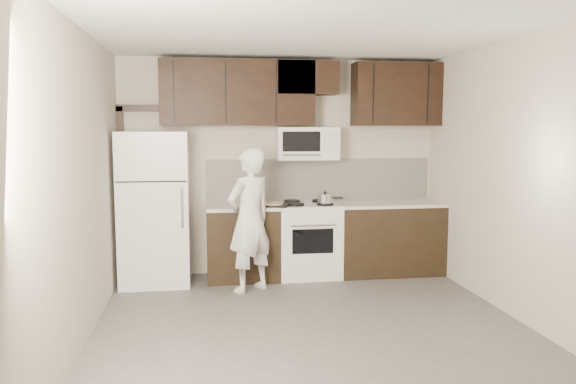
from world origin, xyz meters
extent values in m
plane|color=#4F4C4A|center=(0.00, 0.00, 0.00)|extent=(4.50, 4.50, 0.00)
plane|color=#BEB3A1|center=(0.00, 2.25, 1.35)|extent=(4.00, 0.00, 4.00)
plane|color=white|center=(0.00, 0.00, 2.70)|extent=(4.50, 4.50, 0.00)
cube|color=black|center=(-0.52, 1.94, 0.43)|extent=(0.87, 0.62, 0.87)
cube|color=black|center=(1.34, 1.94, 0.43)|extent=(1.32, 0.62, 0.87)
cube|color=beige|center=(-0.52, 1.94, 0.89)|extent=(0.87, 0.64, 0.04)
cube|color=beige|center=(1.34, 1.94, 0.89)|extent=(1.32, 0.64, 0.04)
cube|color=white|center=(0.30, 1.94, 0.45)|extent=(0.76, 0.62, 0.89)
cube|color=white|center=(0.30, 1.94, 0.90)|extent=(0.76, 0.62, 0.02)
cube|color=black|center=(0.30, 1.63, 0.50)|extent=(0.50, 0.01, 0.30)
cylinder|color=silver|center=(0.30, 1.60, 0.70)|extent=(0.55, 0.02, 0.02)
cylinder|color=black|center=(0.12, 1.79, 0.93)|extent=(0.20, 0.20, 0.03)
cylinder|color=black|center=(0.48, 1.79, 0.93)|extent=(0.20, 0.20, 0.03)
cylinder|color=black|center=(0.12, 2.09, 0.93)|extent=(0.20, 0.20, 0.03)
cylinder|color=black|center=(0.48, 2.09, 0.93)|extent=(0.20, 0.20, 0.03)
cube|color=silver|center=(0.50, 2.24, 1.18)|extent=(2.90, 0.02, 0.54)
cube|color=black|center=(-0.55, 2.08, 2.26)|extent=(1.85, 0.35, 0.78)
cube|color=black|center=(1.45, 2.08, 2.26)|extent=(1.10, 0.35, 0.78)
cube|color=black|center=(0.30, 2.08, 2.45)|extent=(0.76, 0.35, 0.40)
cube|color=white|center=(0.30, 2.06, 1.65)|extent=(0.76, 0.38, 0.40)
cube|color=black|center=(0.20, 1.86, 1.68)|extent=(0.46, 0.01, 0.24)
cube|color=silver|center=(0.56, 1.86, 1.68)|extent=(0.18, 0.01, 0.24)
cylinder|color=silver|center=(0.20, 1.84, 1.52)|extent=(0.46, 0.02, 0.02)
cube|color=white|center=(-1.55, 1.89, 0.90)|extent=(0.80, 0.72, 1.80)
cube|color=black|center=(-1.55, 1.53, 1.25)|extent=(0.77, 0.01, 0.02)
cylinder|color=silver|center=(-1.22, 1.50, 0.95)|extent=(0.03, 0.03, 0.45)
cube|color=black|center=(-1.96, 2.21, 1.05)|extent=(0.08, 0.08, 2.10)
cube|color=black|center=(-1.75, 2.21, 2.08)|extent=(0.50, 0.08, 0.08)
cylinder|color=silver|center=(0.48, 1.79, 0.98)|extent=(0.18, 0.18, 0.14)
sphere|color=black|center=(0.48, 1.79, 1.06)|extent=(0.04, 0.04, 0.04)
cylinder|color=black|center=(0.62, 1.77, 1.00)|extent=(0.17, 0.04, 0.02)
cube|color=black|center=(-0.17, 1.81, 0.92)|extent=(0.48, 0.42, 0.02)
cylinder|color=#C8B086|center=(-0.17, 1.81, 0.94)|extent=(0.35, 0.35, 0.02)
imported|color=white|center=(-0.47, 1.40, 0.81)|extent=(0.71, 0.66, 1.63)
camera|label=1|loc=(-0.97, -4.82, 1.84)|focal=35.00mm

